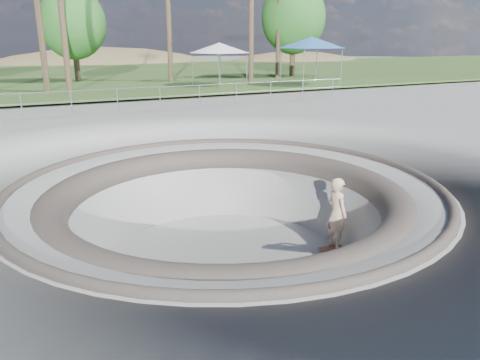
% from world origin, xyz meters
% --- Properties ---
extents(ground, '(180.00, 180.00, 0.00)m').
position_xyz_m(ground, '(0.00, 0.00, 0.00)').
color(ground, gray).
rests_on(ground, ground).
extents(skate_bowl, '(14.00, 14.00, 4.10)m').
position_xyz_m(skate_bowl, '(0.00, 0.00, -1.83)').
color(skate_bowl, gray).
rests_on(skate_bowl, ground).
extents(grass_strip, '(180.00, 36.00, 0.12)m').
position_xyz_m(grass_strip, '(0.00, 34.00, 0.22)').
color(grass_strip, '#374F1F').
rests_on(grass_strip, ground).
extents(distant_hills, '(103.20, 45.00, 28.60)m').
position_xyz_m(distant_hills, '(3.78, 57.17, -7.02)').
color(distant_hills, olive).
rests_on(distant_hills, ground).
extents(safety_railing, '(25.00, 0.06, 1.03)m').
position_xyz_m(safety_railing, '(0.00, 12.00, 0.69)').
color(safety_railing, gray).
rests_on(safety_railing, ground).
extents(skateboard, '(0.87, 0.35, 0.09)m').
position_xyz_m(skateboard, '(2.70, -0.81, -1.83)').
color(skateboard, brown).
rests_on(skateboard, ground).
extents(skater, '(0.48, 0.70, 1.87)m').
position_xyz_m(skater, '(2.70, -0.81, -0.87)').
color(skater, beige).
rests_on(skater, skateboard).
extents(canopy_white, '(5.21, 5.21, 2.80)m').
position_xyz_m(canopy_white, '(8.66, 20.21, 2.73)').
color(canopy_white, gray).
rests_on(canopy_white, ground).
extents(canopy_blue, '(6.32, 6.32, 3.19)m').
position_xyz_m(canopy_blue, '(14.54, 18.00, 3.08)').
color(canopy_blue, gray).
rests_on(canopy_blue, ground).
extents(bushy_tree_mid, '(4.71, 4.29, 6.80)m').
position_xyz_m(bushy_tree_mid, '(0.35, 27.65, 4.38)').
color(bushy_tree_mid, brown).
rests_on(bushy_tree_mid, ground).
extents(bushy_tree_right, '(5.35, 4.87, 7.72)m').
position_xyz_m(bushy_tree_right, '(17.26, 24.71, 4.96)').
color(bushy_tree_right, brown).
rests_on(bushy_tree_right, ground).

